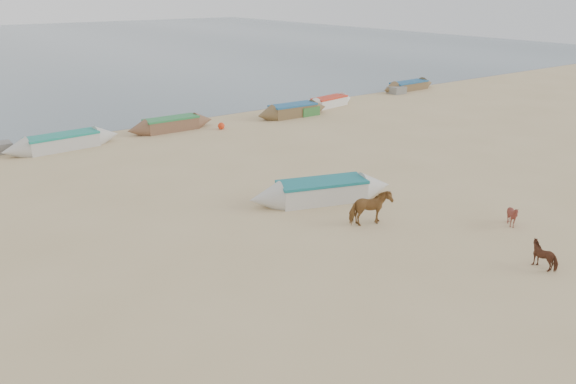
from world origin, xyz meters
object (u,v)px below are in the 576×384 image
object	(u,v)px
calf_right	(545,255)
near_canoe	(322,191)
cow_adult	(370,208)
calf_front	(513,216)

from	to	relation	value
calf_right	near_canoe	distance (m)	9.30
cow_adult	calf_right	bearing A→B (deg)	-143.69
cow_adult	calf_front	distance (m)	5.50
cow_adult	calf_right	world-z (taller)	cow_adult
calf_right	near_canoe	xyz separation A→B (m)	(-2.09, 9.06, 0.03)
cow_adult	calf_front	xyz separation A→B (m)	(4.34, -3.36, -0.25)
cow_adult	calf_right	distance (m)	6.37
calf_front	calf_right	xyz separation A→B (m)	(-2.12, -2.61, -0.00)
calf_front	near_canoe	bearing A→B (deg)	-153.95
calf_front	near_canoe	distance (m)	7.71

